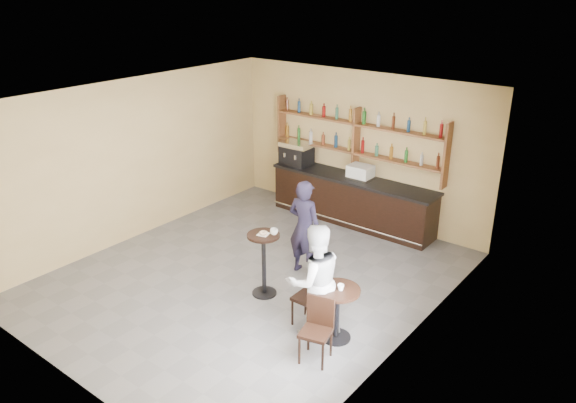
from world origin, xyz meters
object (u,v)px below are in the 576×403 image
Objects in this scene: chair_west at (308,297)px; patron_second at (314,281)px; espresso_machine at (296,153)px; chair_south at (316,332)px; bar_counter at (352,200)px; cafe_table at (337,314)px; pastry_case at (360,172)px; pedestal_table at (264,265)px; man_main at (305,228)px.

patron_second reaches higher than chair_west.
chair_west is (3.03, -3.67, -0.80)m from espresso_machine.
chair_south is at bearing 41.77° from chair_west.
chair_west is (1.52, -3.67, -0.04)m from bar_counter.
cafe_table is at bearing -41.26° from espresso_machine.
patron_second is at bearing -67.23° from pastry_case.
pedestal_table is at bearing 169.87° from cafe_table.
pedestal_table is 0.63× the size of man_main.
pedestal_table is (1.94, -3.43, -0.72)m from espresso_machine.
pedestal_table is 1.12m from chair_west.
espresso_machine is 1.39× the size of pastry_case.
espresso_machine is 0.84× the size of cafe_table.
chair_west is 1.01× the size of chair_south.
man_main is 1.89× the size of chair_south.
pastry_case is 0.46× the size of pedestal_table.
bar_counter is 4.19m from patron_second.
chair_south is (1.95, -4.32, -0.71)m from pastry_case.
pastry_case is 0.29× the size of man_main.
man_main is 1.86× the size of chair_west.
espresso_machine is 0.40× the size of man_main.
bar_counter is 4.51× the size of cafe_table.
espresso_machine reaches higher than bar_counter.
bar_counter reaches higher than cafe_table.
pastry_case is 0.61× the size of cafe_table.
bar_counter is 0.68m from pastry_case.
patron_second is (3.23, -3.81, -0.39)m from espresso_machine.
pedestal_table is (0.43, -3.43, 0.04)m from bar_counter.
man_main is 2.54m from chair_south.
cafe_table is at bearing -62.36° from pastry_case.
chair_south is (2.12, -4.32, -0.05)m from bar_counter.
man_main reaches higher than espresso_machine.
bar_counter is at bearing 4.83° from espresso_machine.
espresso_machine is 0.75× the size of chair_west.
patron_second is at bearing 113.15° from chair_south.
chair_south is 0.52× the size of patron_second.
espresso_machine is 1.68m from pastry_case.
man_main is (2.01, -2.40, -0.39)m from espresso_machine.
pastry_case reaches higher than bar_counter.
espresso_machine is 5.23m from cafe_table.
chair_south is (0.60, -0.65, -0.01)m from chair_west.
chair_south is at bearing 70.72° from patron_second.
cafe_table is at bearing 83.87° from chair_west.
bar_counter is 4.26m from cafe_table.
bar_counter is at bearing -179.44° from pastry_case.
patron_second reaches higher than pastry_case.
patron_second is at bearing 127.70° from man_main.
pastry_case is at bearing 0.00° from bar_counter.
pedestal_table is at bearing -82.79° from bar_counter.
pedestal_table is 1.33× the size of cafe_table.
man_main is at bearing 115.47° from chair_south.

